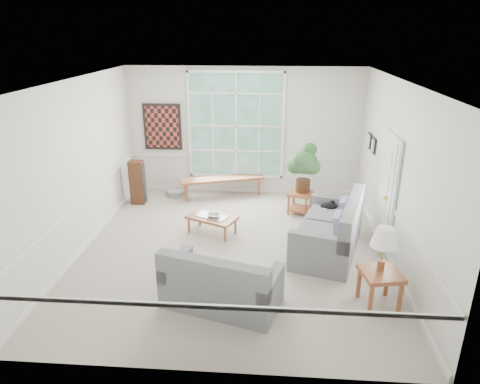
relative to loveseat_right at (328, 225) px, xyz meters
name	(u,v)px	position (x,y,z in m)	size (l,w,h in m)	color
floor	(234,250)	(-1.68, -0.07, -0.52)	(5.50, 6.00, 0.01)	#A59C8E
ceiling	(233,81)	(-1.68, -0.07, 2.48)	(5.50, 6.00, 0.02)	white
wall_back	(244,132)	(-1.68, 2.93, 0.98)	(5.50, 0.02, 3.00)	silver
wall_front	(208,260)	(-1.68, -3.07, 0.98)	(5.50, 0.02, 3.00)	silver
wall_left	(77,168)	(-4.43, -0.07, 0.98)	(0.02, 6.00, 3.00)	silver
wall_right	(398,175)	(1.07, -0.07, 0.98)	(0.02, 6.00, 3.00)	silver
window_back	(236,126)	(-1.88, 2.89, 1.13)	(2.30, 0.08, 2.40)	white
entry_door	(384,188)	(1.03, 0.53, 0.53)	(0.08, 0.90, 2.10)	white
door_sidelight	(393,195)	(1.03, -0.10, 0.63)	(0.08, 0.26, 1.90)	white
wall_art	(162,127)	(-3.63, 2.88, 1.08)	(0.90, 0.06, 1.10)	#5A211D
wall_frame_near	(373,145)	(1.03, 1.68, 1.03)	(0.04, 0.26, 0.32)	black
wall_frame_far	(369,141)	(1.03, 2.08, 1.03)	(0.04, 0.26, 0.32)	black
loveseat_right	(328,225)	(0.00, 0.00, 0.00)	(0.99, 1.91, 1.03)	slate
loveseat_front	(222,277)	(-1.71, -1.73, -0.07)	(1.64, 0.85, 0.89)	slate
coffee_table	(212,225)	(-2.17, 0.58, -0.34)	(0.95, 0.52, 0.35)	brown
pewter_bowl	(213,215)	(-2.13, 0.55, -0.13)	(0.30, 0.30, 0.07)	gray
window_bench	(222,187)	(-2.18, 2.58, -0.29)	(1.96, 0.38, 0.46)	brown
end_table	(300,203)	(-0.39, 1.70, -0.28)	(0.48, 0.48, 0.48)	brown
houseplant	(304,168)	(-0.34, 1.75, 0.50)	(0.62, 0.62, 1.07)	#2E592C
side_table	(379,288)	(0.56, -1.59, -0.24)	(0.54, 0.54, 0.55)	brown
table_lamp	(383,249)	(0.55, -1.53, 0.36)	(0.38, 0.38, 0.66)	silver
pet_bed	(176,192)	(-3.33, 2.58, -0.45)	(0.47, 0.47, 0.14)	gray
floor_speaker	(137,182)	(-4.06, 2.00, -0.01)	(0.31, 0.25, 1.01)	#402213
cat	(329,206)	(0.09, 0.68, 0.09)	(0.32, 0.23, 0.15)	black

